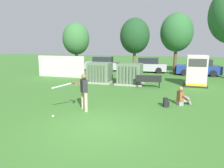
# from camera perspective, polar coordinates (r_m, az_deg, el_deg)

# --- Properties ---
(ground_plane) EXTENTS (96.00, 96.00, 0.00)m
(ground_plane) POSITION_cam_1_polar(r_m,az_deg,el_deg) (8.04, -3.59, -11.82)
(ground_plane) COLOR #3D752D
(fence_panel) EXTENTS (4.80, 0.12, 2.00)m
(fence_panel) POSITION_cam_1_polar(r_m,az_deg,el_deg) (20.42, -13.79, 4.68)
(fence_panel) COLOR beige
(fence_panel) RESTS_ON ground
(transformer_west) EXTENTS (2.10, 1.70, 1.62)m
(transformer_west) POSITION_cam_1_polar(r_m,az_deg,el_deg) (17.01, -3.36, 3.07)
(transformer_west) COLOR #9E9B93
(transformer_west) RESTS_ON ground
(transformer_mid_west) EXTENTS (2.10, 1.70, 1.62)m
(transformer_mid_west) POSITION_cam_1_polar(r_m,az_deg,el_deg) (16.27, 4.95, 2.69)
(transformer_mid_west) COLOR #9E9B93
(transformer_mid_west) RESTS_ON ground
(generator_enclosure) EXTENTS (1.60, 1.40, 2.30)m
(generator_enclosure) POSITION_cam_1_polar(r_m,az_deg,el_deg) (16.60, 22.04, 3.31)
(generator_enclosure) COLOR #262626
(generator_enclosure) RESTS_ON ground
(park_bench) EXTENTS (1.84, 0.67, 0.92)m
(park_bench) POSITION_cam_1_polar(r_m,az_deg,el_deg) (15.18, 9.97, 1.00)
(park_bench) COLOR black
(park_bench) RESTS_ON ground
(batter) EXTENTS (1.36, 1.28, 1.74)m
(batter) POSITION_cam_1_polar(r_m,az_deg,el_deg) (9.82, -7.96, -1.71)
(batter) COLOR tan
(batter) RESTS_ON ground
(sports_ball) EXTENTS (0.09, 0.09, 0.09)m
(sports_ball) POSITION_cam_1_polar(r_m,az_deg,el_deg) (9.43, -15.84, -8.44)
(sports_ball) COLOR white
(sports_ball) RESTS_ON ground
(seated_spectator) EXTENTS (0.79, 0.67, 0.96)m
(seated_spectator) POSITION_cam_1_polar(r_m,az_deg,el_deg) (11.34, 18.57, -3.59)
(seated_spectator) COLOR gray
(seated_spectator) RESTS_ON ground
(backpack) EXTENTS (0.32, 0.36, 0.44)m
(backpack) POSITION_cam_1_polar(r_m,az_deg,el_deg) (10.81, 14.50, -4.95)
(backpack) COLOR black
(backpack) RESTS_ON ground
(tree_left) EXTENTS (2.75, 2.75, 5.26)m
(tree_left) POSITION_cam_1_polar(r_m,az_deg,el_deg) (22.39, -9.80, 12.05)
(tree_left) COLOR brown
(tree_left) RESTS_ON ground
(tree_center_left) EXTENTS (2.96, 2.96, 5.65)m
(tree_center_left) POSITION_cam_1_polar(r_m,az_deg,el_deg) (21.56, 6.24, 12.89)
(tree_center_left) COLOR brown
(tree_center_left) RESTS_ON ground
(tree_center_right) EXTENTS (3.21, 3.21, 6.14)m
(tree_center_right) POSITION_cam_1_polar(r_m,az_deg,el_deg) (22.38, 17.24, 13.27)
(tree_center_right) COLOR brown
(tree_center_right) RESTS_ON ground
(parked_car_leftmost) EXTENTS (4.21, 1.93, 1.62)m
(parked_car_leftmost) POSITION_cam_1_polar(r_m,az_deg,el_deg) (24.97, -2.73, 5.49)
(parked_car_leftmost) COLOR #B2B2B7
(parked_car_leftmost) RESTS_ON ground
(parked_car_left_of_center) EXTENTS (4.28, 2.08, 1.62)m
(parked_car_left_of_center) POSITION_cam_1_polar(r_m,az_deg,el_deg) (23.61, 9.68, 5.04)
(parked_car_left_of_center) COLOR #B2B2B7
(parked_car_left_of_center) RESTS_ON ground
(parked_car_right_of_center) EXTENTS (4.23, 1.98, 1.62)m
(parked_car_right_of_center) POSITION_cam_1_polar(r_m,az_deg,el_deg) (22.71, 22.54, 4.14)
(parked_car_right_of_center) COLOR navy
(parked_car_right_of_center) RESTS_ON ground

